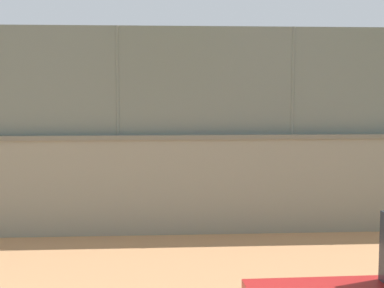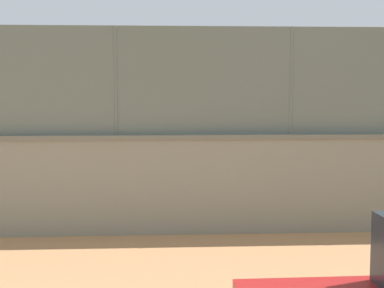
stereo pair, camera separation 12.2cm
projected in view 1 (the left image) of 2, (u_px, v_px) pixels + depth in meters
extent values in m
plane|color=tan|center=(255.00, 166.00, 20.11)|extent=(260.00, 260.00, 0.00)
cube|color=gray|center=(206.00, 186.00, 10.70)|extent=(22.69, 0.83, 1.73)
cube|color=slate|center=(206.00, 137.00, 10.61)|extent=(22.69, 0.89, 0.08)
cube|color=slate|center=(206.00, 81.00, 10.52)|extent=(22.23, 0.50, 1.94)
cylinder|color=slate|center=(293.00, 81.00, 10.62)|extent=(0.07, 0.07, 1.94)
cylinder|color=slate|center=(118.00, 81.00, 10.41)|extent=(0.07, 0.07, 1.94)
cylinder|color=black|center=(257.00, 164.00, 17.22)|extent=(0.16, 0.16, 0.84)
cylinder|color=black|center=(250.00, 164.00, 17.22)|extent=(0.16, 0.16, 0.84)
cylinder|color=beige|center=(254.00, 140.00, 17.15)|extent=(0.37, 0.37, 0.62)
cylinder|color=#D8AD84|center=(265.00, 135.00, 17.19)|extent=(0.14, 0.60, 0.17)
cylinder|color=#D8AD84|center=(242.00, 135.00, 17.44)|extent=(0.14, 0.60, 0.17)
sphere|color=#D8AD84|center=(254.00, 125.00, 17.11)|extent=(0.24, 0.24, 0.24)
cylinder|color=red|center=(254.00, 122.00, 17.10)|extent=(0.27, 0.27, 0.05)
cylinder|color=black|center=(242.00, 134.00, 17.62)|extent=(0.06, 0.30, 0.04)
ellipsoid|color=#333338|center=(241.00, 134.00, 17.83)|extent=(0.05, 0.30, 0.24)
cylinder|color=#B2B2B2|center=(146.00, 155.00, 19.72)|extent=(0.21, 0.21, 0.83)
cylinder|color=#B2B2B2|center=(141.00, 154.00, 19.82)|extent=(0.21, 0.21, 0.83)
cylinder|color=orange|center=(144.00, 133.00, 19.70)|extent=(0.47, 0.47, 0.62)
cylinder|color=#936B4C|center=(152.00, 130.00, 19.58)|extent=(0.41, 0.53, 0.17)
cylinder|color=#936B4C|center=(141.00, 129.00, 20.11)|extent=(0.41, 0.53, 0.17)
sphere|color=#936B4C|center=(143.00, 121.00, 19.66)|extent=(0.24, 0.24, 0.24)
cylinder|color=navy|center=(143.00, 118.00, 19.65)|extent=(0.34, 0.34, 0.05)
cylinder|color=black|center=(144.00, 128.00, 20.26)|extent=(0.20, 0.27, 0.04)
ellipsoid|color=#333338|center=(148.00, 128.00, 20.45)|extent=(0.20, 0.26, 0.24)
cylinder|color=#B2B2B2|center=(164.00, 181.00, 14.42)|extent=(0.21, 0.21, 0.74)
cylinder|color=#B2B2B2|center=(158.00, 180.00, 14.56)|extent=(0.21, 0.21, 0.74)
cylinder|color=#3372B2|center=(161.00, 154.00, 14.43)|extent=(0.48, 0.48, 0.55)
cylinder|color=#936B4C|center=(170.00, 151.00, 14.26)|extent=(0.45, 0.41, 0.16)
cylinder|color=#936B4C|center=(162.00, 148.00, 14.83)|extent=(0.45, 0.41, 0.16)
sphere|color=#936B4C|center=(161.00, 139.00, 14.39)|extent=(0.21, 0.21, 0.21)
cylinder|color=white|center=(161.00, 136.00, 14.38)|extent=(0.31, 0.31, 0.05)
sphere|color=#3399D8|center=(317.00, 185.00, 15.28)|extent=(0.24, 0.24, 0.24)
sphere|color=white|center=(292.00, 210.00, 12.36)|extent=(0.16, 0.16, 0.16)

